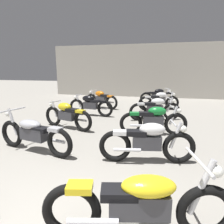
{
  "coord_description": "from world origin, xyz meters",
  "views": [
    {
      "loc": [
        1.53,
        -1.04,
        1.89
      ],
      "look_at": [
        0.0,
        5.06,
        0.55
      ],
      "focal_mm": 31.94,
      "sensor_mm": 36.0,
      "label": 1
    }
  ],
  "objects_px": {
    "motorcycle_right_row_1": "(147,141)",
    "motorcycle_right_row_4": "(159,101)",
    "motorcycle_left_row_1": "(33,133)",
    "motorcycle_right_row_0": "(140,203)",
    "motorcycle_right_row_2": "(154,120)",
    "motorcycle_left_row_3": "(90,105)",
    "motorcycle_left_row_2": "(67,115)",
    "motorcycle_right_row_5": "(157,96)",
    "motorcycle_left_row_4": "(101,99)",
    "motorcycle_right_row_3": "(155,108)"
  },
  "relations": [
    {
      "from": "motorcycle_right_row_1",
      "to": "motorcycle_right_row_4",
      "type": "bearing_deg",
      "value": 88.64
    },
    {
      "from": "motorcycle_left_row_1",
      "to": "motorcycle_right_row_2",
      "type": "distance_m",
      "value": 3.28
    },
    {
      "from": "motorcycle_left_row_4",
      "to": "motorcycle_right_row_2",
      "type": "bearing_deg",
      "value": -53.53
    },
    {
      "from": "motorcycle_left_row_1",
      "to": "motorcycle_right_row_4",
      "type": "distance_m",
      "value": 6.38
    },
    {
      "from": "motorcycle_left_row_2",
      "to": "motorcycle_left_row_3",
      "type": "xyz_separation_m",
      "value": [
        0.09,
        1.94,
        0.0
      ]
    },
    {
      "from": "motorcycle_right_row_3",
      "to": "motorcycle_right_row_5",
      "type": "relative_size",
      "value": 1.01
    },
    {
      "from": "motorcycle_right_row_0",
      "to": "motorcycle_left_row_1",
      "type": "bearing_deg",
      "value": 145.03
    },
    {
      "from": "motorcycle_right_row_3",
      "to": "motorcycle_left_row_1",
      "type": "bearing_deg",
      "value": -125.17
    },
    {
      "from": "motorcycle_right_row_5",
      "to": "motorcycle_right_row_1",
      "type": "bearing_deg",
      "value": -90.12
    },
    {
      "from": "motorcycle_left_row_2",
      "to": "motorcycle_right_row_0",
      "type": "distance_m",
      "value": 4.69
    },
    {
      "from": "motorcycle_right_row_0",
      "to": "motorcycle_right_row_5",
      "type": "bearing_deg",
      "value": 90.3
    },
    {
      "from": "motorcycle_right_row_2",
      "to": "motorcycle_right_row_3",
      "type": "distance_m",
      "value": 1.79
    },
    {
      "from": "motorcycle_left_row_1",
      "to": "motorcycle_right_row_5",
      "type": "height_order",
      "value": "motorcycle_left_row_1"
    },
    {
      "from": "motorcycle_left_row_2",
      "to": "motorcycle_left_row_4",
      "type": "xyz_separation_m",
      "value": [
        0.01,
        3.72,
        0.0
      ]
    },
    {
      "from": "motorcycle_left_row_2",
      "to": "motorcycle_left_row_3",
      "type": "relative_size",
      "value": 0.97
    },
    {
      "from": "motorcycle_left_row_4",
      "to": "motorcycle_right_row_5",
      "type": "distance_m",
      "value": 3.27
    },
    {
      "from": "motorcycle_left_row_2",
      "to": "motorcycle_right_row_0",
      "type": "relative_size",
      "value": 0.9
    },
    {
      "from": "motorcycle_left_row_2",
      "to": "motorcycle_right_row_2",
      "type": "bearing_deg",
      "value": 0.32
    },
    {
      "from": "motorcycle_left_row_4",
      "to": "motorcycle_right_row_5",
      "type": "xyz_separation_m",
      "value": [
        2.71,
        1.83,
        0.0
      ]
    },
    {
      "from": "motorcycle_right_row_0",
      "to": "motorcycle_right_row_4",
      "type": "bearing_deg",
      "value": 89.47
    },
    {
      "from": "motorcycle_right_row_0",
      "to": "motorcycle_right_row_2",
      "type": "distance_m",
      "value": 3.8
    },
    {
      "from": "motorcycle_left_row_2",
      "to": "motorcycle_right_row_1",
      "type": "height_order",
      "value": "same"
    },
    {
      "from": "motorcycle_right_row_0",
      "to": "motorcycle_right_row_4",
      "type": "distance_m",
      "value": 7.62
    },
    {
      "from": "motorcycle_right_row_3",
      "to": "motorcycle_left_row_2",
      "type": "bearing_deg",
      "value": -146.56
    },
    {
      "from": "motorcycle_left_row_4",
      "to": "motorcycle_right_row_3",
      "type": "distance_m",
      "value": 3.33
    },
    {
      "from": "motorcycle_left_row_2",
      "to": "motorcycle_right_row_5",
      "type": "distance_m",
      "value": 6.19
    },
    {
      "from": "motorcycle_left_row_1",
      "to": "motorcycle_right_row_4",
      "type": "xyz_separation_m",
      "value": [
        2.73,
        5.76,
        0.01
      ]
    },
    {
      "from": "motorcycle_right_row_2",
      "to": "motorcycle_right_row_0",
      "type": "bearing_deg",
      "value": -89.74
    },
    {
      "from": "motorcycle_right_row_0",
      "to": "motorcycle_right_row_5",
      "type": "relative_size",
      "value": 1.14
    },
    {
      "from": "motorcycle_left_row_3",
      "to": "motorcycle_right_row_2",
      "type": "distance_m",
      "value": 3.29
    },
    {
      "from": "motorcycle_left_row_1",
      "to": "motorcycle_right_row_2",
      "type": "height_order",
      "value": "motorcycle_left_row_1"
    },
    {
      "from": "motorcycle_right_row_1",
      "to": "motorcycle_right_row_5",
      "type": "xyz_separation_m",
      "value": [
        0.02,
        7.39,
        0.0
      ]
    },
    {
      "from": "motorcycle_left_row_4",
      "to": "motorcycle_right_row_0",
      "type": "relative_size",
      "value": 0.87
    },
    {
      "from": "motorcycle_left_row_1",
      "to": "motorcycle_right_row_4",
      "type": "height_order",
      "value": "motorcycle_left_row_1"
    },
    {
      "from": "motorcycle_right_row_1",
      "to": "motorcycle_right_row_5",
      "type": "relative_size",
      "value": 1.04
    },
    {
      "from": "motorcycle_right_row_1",
      "to": "motorcycle_right_row_3",
      "type": "height_order",
      "value": "same"
    },
    {
      "from": "motorcycle_left_row_1",
      "to": "motorcycle_right_row_0",
      "type": "distance_m",
      "value": 3.25
    },
    {
      "from": "motorcycle_right_row_1",
      "to": "motorcycle_right_row_5",
      "type": "distance_m",
      "value": 7.39
    },
    {
      "from": "motorcycle_left_row_1",
      "to": "motorcycle_right_row_4",
      "type": "relative_size",
      "value": 1.13
    },
    {
      "from": "motorcycle_left_row_1",
      "to": "motorcycle_right_row_3",
      "type": "distance_m",
      "value": 4.56
    },
    {
      "from": "motorcycle_right_row_0",
      "to": "motorcycle_right_row_1",
      "type": "relative_size",
      "value": 1.09
    },
    {
      "from": "motorcycle_left_row_3",
      "to": "motorcycle_right_row_1",
      "type": "bearing_deg",
      "value": -55.23
    },
    {
      "from": "motorcycle_right_row_3",
      "to": "motorcycle_right_row_5",
      "type": "xyz_separation_m",
      "value": [
        -0.01,
        3.75,
        0.0
      ]
    },
    {
      "from": "motorcycle_left_row_1",
      "to": "motorcycle_left_row_2",
      "type": "distance_m",
      "value": 1.92
    },
    {
      "from": "motorcycle_left_row_1",
      "to": "motorcycle_right_row_3",
      "type": "relative_size",
      "value": 1.13
    },
    {
      "from": "motorcycle_right_row_4",
      "to": "motorcycle_right_row_2",
      "type": "bearing_deg",
      "value": -91.31
    },
    {
      "from": "motorcycle_left_row_2",
      "to": "motorcycle_right_row_5",
      "type": "height_order",
      "value": "same"
    },
    {
      "from": "motorcycle_right_row_1",
      "to": "motorcycle_right_row_2",
      "type": "xyz_separation_m",
      "value": [
        0.05,
        1.85,
        0.0
      ]
    },
    {
      "from": "motorcycle_right_row_0",
      "to": "motorcycle_right_row_1",
      "type": "bearing_deg",
      "value": 91.88
    },
    {
      "from": "motorcycle_left_row_3",
      "to": "motorcycle_right_row_2",
      "type": "bearing_deg",
      "value": -35.83
    }
  ]
}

